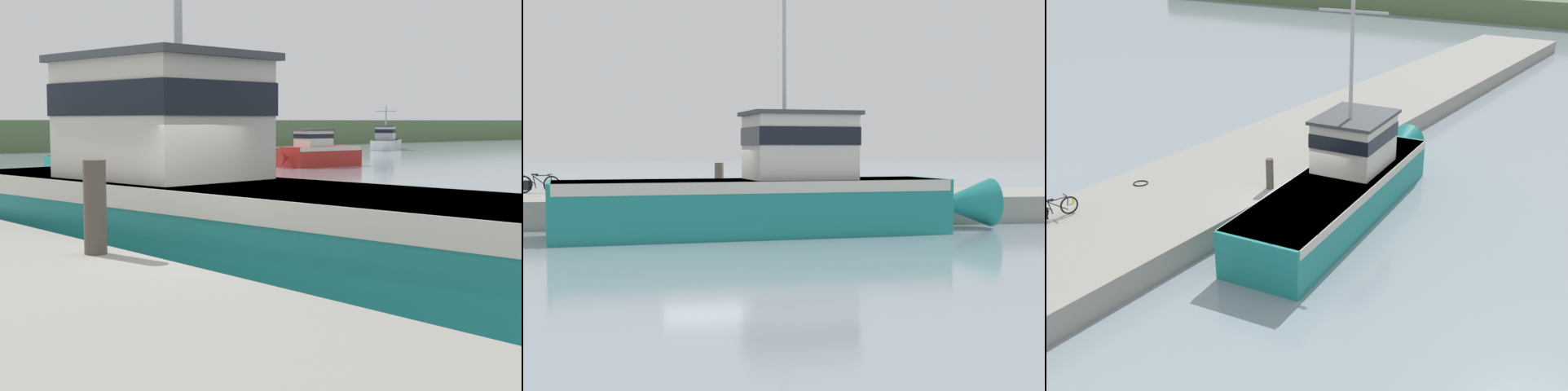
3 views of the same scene
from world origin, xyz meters
TOP-DOWN VIEW (x-y plane):
  - ground_plane at (0.00, 0.00)m, footprint 320.00×320.00m
  - far_shoreline at (30.00, 55.71)m, footprint 180.00×5.00m
  - fishing_boat_main at (0.73, 1.98)m, footprint 4.16×13.76m
  - boat_white_moored at (47.26, 38.82)m, footprint 7.00×5.37m
  - boat_blue_far at (11.43, 22.80)m, footprint 6.80×2.58m
  - boat_red_outer at (24.44, 23.81)m, footprint 5.56×1.91m
  - mooring_post at (-1.74, 0.57)m, footprint 0.28×0.28m

SIDE VIEW (x-z plane):
  - ground_plane at x=0.00m, z-range 0.00..0.00m
  - boat_blue_far at x=11.43m, z-range -0.30..1.82m
  - boat_white_moored at x=47.26m, z-range -1.14..2.68m
  - boat_red_outer at x=24.44m, z-range -0.22..1.89m
  - fishing_boat_main at x=0.73m, z-range -3.06..5.62m
  - far_shoreline at x=30.00m, z-range 0.00..2.61m
  - mooring_post at x=-1.74m, z-range 0.90..2.08m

